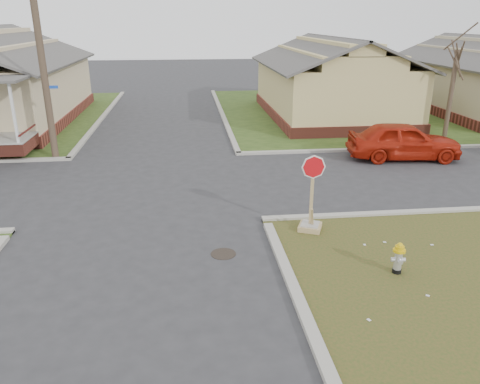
{
  "coord_description": "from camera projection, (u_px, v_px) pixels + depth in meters",
  "views": [
    {
      "loc": [
        1.42,
        -11.04,
        5.61
      ],
      "look_at": [
        2.8,
        1.0,
        1.1
      ],
      "focal_mm": 35.0,
      "sensor_mm": 36.0,
      "label": 1
    }
  ],
  "objects": [
    {
      "name": "red_sedan",
      "position": [
        404.0,
        141.0,
        19.63
      ],
      "size": [
        4.78,
        2.35,
        1.57
      ],
      "primitive_type": "imported",
      "rotation": [
        0.0,
        0.0,
        1.46
      ],
      "color": "#AA1D0C",
      "rests_on": "ground"
    },
    {
      "name": "ground",
      "position": [
        137.0,
        250.0,
        12.08
      ],
      "size": [
        120.0,
        120.0,
        0.0
      ],
      "primitive_type": "plane",
      "color": "#2D2D2F",
      "rests_on": "ground"
    },
    {
      "name": "curbs",
      "position": [
        150.0,
        185.0,
        16.74
      ],
      "size": [
        80.0,
        40.0,
        0.12
      ],
      "primitive_type": null,
      "color": "#A19D91",
      "rests_on": "ground"
    },
    {
      "name": "manhole",
      "position": [
        223.0,
        254.0,
        11.85
      ],
      "size": [
        0.64,
        0.64,
        0.01
      ],
      "primitive_type": "cylinder",
      "color": "black",
      "rests_on": "ground"
    },
    {
      "name": "stop_sign",
      "position": [
        311.0,
        214.0,
        12.95
      ],
      "size": [
        0.62,
        0.6,
        2.17
      ],
      "rotation": [
        0.0,
        0.0,
        -0.41
      ],
      "color": "tan",
      "rests_on": "ground"
    },
    {
      "name": "side_house_yellow",
      "position": [
        331.0,
        80.0,
        27.75
      ],
      "size": [
        7.6,
        11.6,
        4.7
      ],
      "color": "maroon",
      "rests_on": "ground"
    },
    {
      "name": "fire_hydrant",
      "position": [
        399.0,
        256.0,
        10.75
      ],
      "size": [
        0.29,
        0.29,
        0.77
      ],
      "rotation": [
        0.0,
        0.0,
        -0.19
      ],
      "color": "black",
      "rests_on": "ground"
    },
    {
      "name": "utility_pole",
      "position": [
        40.0,
        44.0,
        18.29
      ],
      "size": [
        1.8,
        0.28,
        9.0
      ],
      "color": "#423226",
      "rests_on": "ground"
    },
    {
      "name": "tree_mid_right",
      "position": [
        451.0,
        96.0,
        22.32
      ],
      "size": [
        0.22,
        0.22,
        4.2
      ],
      "primitive_type": "cylinder",
      "color": "#423226",
      "rests_on": "verge_far_right"
    }
  ]
}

